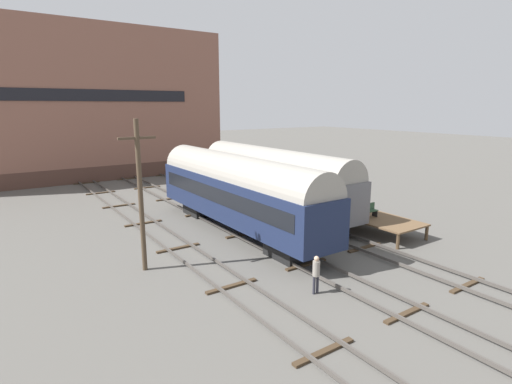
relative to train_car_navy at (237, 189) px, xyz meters
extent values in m
plane|color=#56544F|center=(0.00, -3.77, -2.87)|extent=(200.00, 200.00, 0.00)
cube|color=#4C4742|center=(-5.20, -3.77, -2.69)|extent=(0.08, 60.00, 0.16)
cube|color=#4C4742|center=(-3.77, -3.77, -2.69)|extent=(0.08, 60.00, 0.16)
cube|color=#3D2D1E|center=(-4.49, -12.77, -2.82)|extent=(2.60, 0.24, 0.10)
cube|color=#3D2D1E|center=(-4.49, -6.77, -2.82)|extent=(2.60, 0.24, 0.10)
cube|color=#3D2D1E|center=(-4.49, -0.77, -2.82)|extent=(2.60, 0.24, 0.10)
cube|color=#3D2D1E|center=(-4.49, 5.23, -2.82)|extent=(2.60, 0.24, 0.10)
cube|color=#3D2D1E|center=(-4.49, 11.23, -2.82)|extent=(2.60, 0.24, 0.10)
cube|color=#3D2D1E|center=(-4.49, 17.23, -2.82)|extent=(2.60, 0.24, 0.10)
cube|color=#3D2D1E|center=(-4.49, 23.23, -2.82)|extent=(2.60, 0.24, 0.10)
cube|color=#4C4742|center=(-0.72, -3.77, -2.69)|extent=(0.08, 60.00, 0.16)
cube|color=#4C4742|center=(0.72, -3.77, -2.69)|extent=(0.08, 60.00, 0.16)
cube|color=#3D2D1E|center=(0.00, -12.77, -2.82)|extent=(2.60, 0.24, 0.10)
cube|color=#3D2D1E|center=(0.00, -6.77, -2.82)|extent=(2.60, 0.24, 0.10)
cube|color=#3D2D1E|center=(0.00, -0.77, -2.82)|extent=(2.60, 0.24, 0.10)
cube|color=#3D2D1E|center=(0.00, 5.23, -2.82)|extent=(2.60, 0.24, 0.10)
cube|color=#3D2D1E|center=(0.00, 11.23, -2.82)|extent=(2.60, 0.24, 0.10)
cube|color=#3D2D1E|center=(0.00, 17.23, -2.82)|extent=(2.60, 0.24, 0.10)
cube|color=#3D2D1E|center=(0.00, 23.23, -2.82)|extent=(2.60, 0.24, 0.10)
cube|color=#4C4742|center=(3.77, -3.77, -2.69)|extent=(0.08, 60.00, 0.16)
cube|color=#4C4742|center=(5.20, -3.77, -2.69)|extent=(0.08, 60.00, 0.16)
cube|color=#3D2D1E|center=(4.49, -12.77, -2.82)|extent=(2.60, 0.24, 0.10)
cube|color=#3D2D1E|center=(4.49, -6.77, -2.82)|extent=(2.60, 0.24, 0.10)
cube|color=#3D2D1E|center=(4.49, -0.77, -2.82)|extent=(2.60, 0.24, 0.10)
cube|color=#3D2D1E|center=(4.49, 5.23, -2.82)|extent=(2.60, 0.24, 0.10)
cube|color=#3D2D1E|center=(4.49, 11.23, -2.82)|extent=(2.60, 0.24, 0.10)
cube|color=#3D2D1E|center=(4.49, 17.23, -2.82)|extent=(2.60, 0.24, 0.10)
cube|color=#3D2D1E|center=(4.49, 23.23, -2.82)|extent=(2.60, 0.24, 0.10)
cube|color=black|center=(0.00, 5.35, -2.37)|extent=(1.80, 2.40, 1.00)
cube|color=black|center=(0.00, -5.35, -2.37)|extent=(1.80, 2.40, 1.00)
cube|color=#192342|center=(0.00, 0.00, -0.54)|extent=(2.99, 16.47, 2.64)
cube|color=black|center=(0.00, 0.00, -0.23)|extent=(3.03, 15.15, 0.95)
cylinder|color=gray|center=(0.00, 0.00, 0.78)|extent=(2.84, 16.14, 2.84)
cube|color=black|center=(4.49, 7.43, -2.37)|extent=(1.80, 2.40, 1.00)
cube|color=black|center=(4.49, -2.96, -2.37)|extent=(1.80, 2.40, 1.00)
cube|color=slate|center=(4.49, 2.23, -0.56)|extent=(2.99, 15.97, 2.60)
cube|color=black|center=(4.49, 2.23, -0.25)|extent=(3.03, 14.70, 0.94)
cylinder|color=gray|center=(4.49, 2.23, 0.74)|extent=(2.84, 15.65, 2.84)
cube|color=brown|center=(7.35, -2.26, -1.91)|extent=(3.09, 11.62, 0.10)
cylinder|color=brown|center=(5.95, -7.92, -2.41)|extent=(0.20, 0.20, 0.91)
cylinder|color=brown|center=(8.75, -7.92, -2.41)|extent=(0.20, 0.20, 0.91)
cylinder|color=brown|center=(5.95, 3.40, -2.41)|extent=(0.20, 0.20, 0.91)
cylinder|color=brown|center=(8.75, 3.40, -2.41)|extent=(0.20, 0.20, 0.91)
cylinder|color=brown|center=(5.95, -2.26, -2.41)|extent=(0.20, 0.20, 0.91)
cylinder|color=brown|center=(8.75, -2.26, -2.41)|extent=(0.20, 0.20, 0.91)
cube|color=#2D4C33|center=(6.91, -4.92, -1.43)|extent=(1.40, 0.40, 0.06)
cube|color=#2D4C33|center=(6.91, -4.75, -1.17)|extent=(1.40, 0.06, 0.45)
cube|color=black|center=(6.32, -4.92, -1.66)|extent=(0.06, 0.40, 0.40)
cube|color=black|center=(7.51, -4.92, -1.66)|extent=(0.06, 0.40, 0.40)
cylinder|color=#282833|center=(-1.86, -9.39, -2.45)|extent=(0.12, 0.12, 0.83)
cylinder|color=#282833|center=(-1.66, -9.39, -2.45)|extent=(0.12, 0.12, 0.83)
cylinder|color=gray|center=(-1.76, -9.39, -1.69)|extent=(0.32, 0.32, 0.69)
sphere|color=tan|center=(-1.76, -9.39, -1.24)|extent=(0.22, 0.22, 0.22)
cylinder|color=#473828|center=(-7.07, -2.61, 0.89)|extent=(0.24, 0.24, 7.50)
cube|color=#473828|center=(-7.07, -2.61, 3.74)|extent=(1.80, 0.12, 0.12)
cube|color=#4F342A|center=(-3.91, 28.79, -2.03)|extent=(31.79, 10.68, 1.66)
cube|color=brown|center=(-3.91, 28.79, 6.28)|extent=(31.79, 10.68, 14.96)
cube|color=black|center=(-3.91, 23.40, 6.28)|extent=(22.25, 0.10, 1.20)
camera|label=1|loc=(-13.06, -21.30, 5.22)|focal=28.00mm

